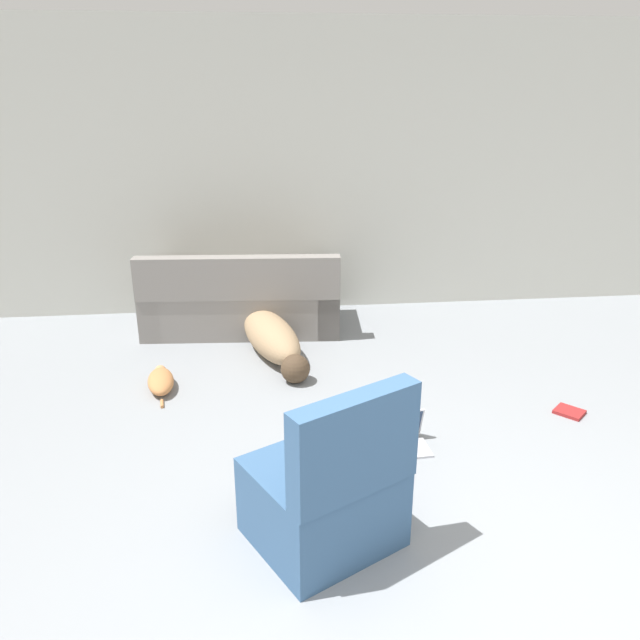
# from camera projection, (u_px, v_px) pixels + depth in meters

# --- Properties ---
(wall_back) EXTENTS (7.64, 0.06, 2.78)m
(wall_back) POSITION_uv_depth(u_px,v_px,m) (335.00, 171.00, 6.08)
(wall_back) COLOR beige
(wall_back) RESTS_ON ground_plane
(couch) EXTENTS (1.85, 0.92, 0.79)m
(couch) POSITION_uv_depth(u_px,v_px,m) (242.00, 303.00, 5.87)
(couch) COLOR gray
(couch) RESTS_ON ground_plane
(dog) EXTENTS (0.65, 1.49, 0.33)m
(dog) POSITION_uv_depth(u_px,v_px,m) (273.00, 338.00, 5.32)
(dog) COLOR #A38460
(dog) RESTS_ON ground_plane
(cat) EXTENTS (0.25, 0.60, 0.13)m
(cat) POSITION_uv_depth(u_px,v_px,m) (161.00, 381.00, 4.78)
(cat) COLOR #BC7A47
(cat) RESTS_ON ground_plane
(laptop_open) EXTENTS (0.36, 0.32, 0.23)m
(laptop_open) POSITION_uv_depth(u_px,v_px,m) (399.00, 434.00, 4.04)
(laptop_open) COLOR #B7B7BC
(laptop_open) RESTS_ON ground_plane
(book_red) EXTENTS (0.25, 0.25, 0.02)m
(book_red) POSITION_uv_depth(u_px,v_px,m) (569.00, 412.00, 4.43)
(book_red) COLOR maroon
(book_red) RESTS_ON ground_plane
(side_chair) EXTENTS (0.88, 0.87, 0.93)m
(side_chair) POSITION_uv_depth(u_px,v_px,m) (328.00, 492.00, 3.09)
(side_chair) COLOR #385B84
(side_chair) RESTS_ON ground_plane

